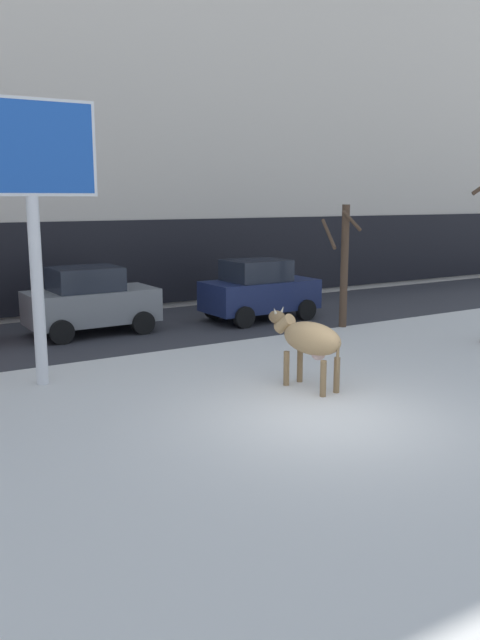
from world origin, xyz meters
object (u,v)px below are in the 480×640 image
Objects in this scene: pedestrian_near_billboard at (305,272)px; car_navy_hatchback at (259,290)px; car_grey_hatchback at (90,301)px; pedestrian_far_left at (289,273)px; cow_tan at (309,339)px; billboard at (30,166)px; bare_tree_right_lot at (344,263)px.

car_navy_hatchback is at bearing -141.26° from pedestrian_near_billboard.
pedestrian_near_billboard is at bearing 38.74° from car_navy_hatchback.
car_grey_hatchback reaches higher than pedestrian_far_left.
pedestrian_far_left is (8.79, 2.88, -0.05)m from car_grey_hatchback.
cow_tan is at bearing -123.88° from pedestrian_far_left.
car_navy_hatchback is 2.04× the size of pedestrian_near_billboard.
car_grey_hatchback is at bearing 60.07° from billboard.
bare_tree_right_lot is (9.00, 1.35, -2.44)m from billboard.
car_navy_hatchback reaches higher than pedestrian_far_left.
billboard reaches higher than car_navy_hatchback.
car_navy_hatchback is 5.69m from pedestrian_near_billboard.
bare_tree_right_lot is (4.59, 4.39, 0.89)m from cow_tan.
car_navy_hatchback is at bearing 123.35° from bare_tree_right_lot.
cow_tan is 0.55× the size of car_navy_hatchback.
bare_tree_right_lot is (1.45, -2.21, 0.95)m from car_navy_hatchback.
car_grey_hatchback is 1.00× the size of car_navy_hatchback.
billboard is at bearing -171.45° from bare_tree_right_lot.
bare_tree_right_lot is at bearing 43.71° from cow_tan.
cow_tan is 12.23m from pedestrian_far_left.
car_navy_hatchback is at bearing -135.99° from pedestrian_far_left.
cow_tan is at bearing -34.50° from billboard.
bare_tree_right_lot reaches higher than pedestrian_far_left.
billboard is 1.58× the size of bare_tree_right_lot.
car_navy_hatchback is 2.81m from bare_tree_right_lot.
billboard reaches higher than pedestrian_far_left.
cow_tan is at bearing -74.86° from car_grey_hatchback.
car_grey_hatchback reaches higher than cow_tan.
cow_tan is 0.55× the size of bare_tree_right_lot.
pedestrian_near_billboard is 6.57m from bare_tree_right_lot.
car_navy_hatchback reaches higher than pedestrian_near_billboard.
car_navy_hatchback is at bearing -7.65° from car_grey_hatchback.
car_navy_hatchback is at bearing 64.58° from cow_tan.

